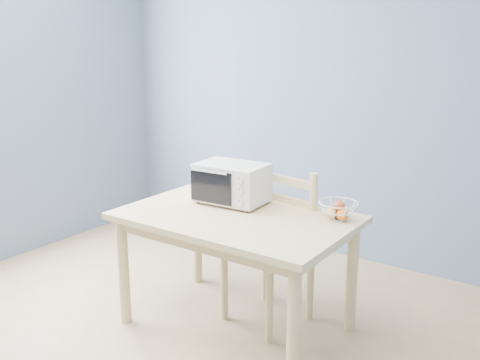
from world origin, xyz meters
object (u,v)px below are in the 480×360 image
Objects in this scene: dining_table at (236,230)px; toaster_oven at (229,182)px; dining_chair at (273,247)px; fruit_basket at (338,210)px.

toaster_oven reaches higher than dining_table.
toaster_oven is (-0.18, 0.18, 0.24)m from dining_table.
toaster_oven is at bearing 135.10° from dining_table.
toaster_oven is 0.47× the size of dining_chair.
dining_table is at bearing -153.99° from fruit_basket.
toaster_oven is 0.51m from dining_chair.
toaster_oven is at bearing -160.27° from dining_chair.
toaster_oven is 1.85× the size of fruit_basket.
toaster_oven reaches higher than dining_chair.
dining_table is 1.41× the size of dining_chair.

